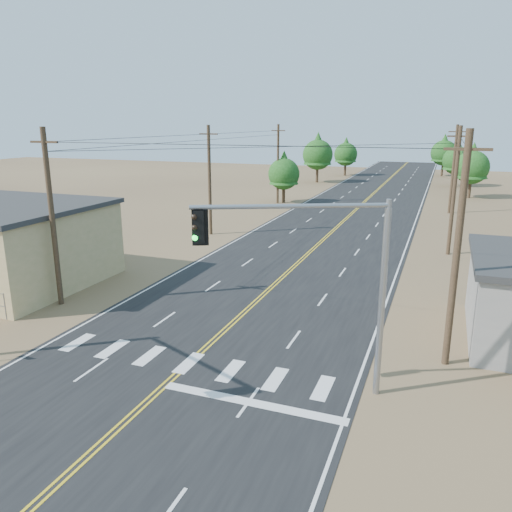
% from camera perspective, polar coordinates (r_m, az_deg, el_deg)
% --- Properties ---
extents(ground, '(220.00, 220.00, 0.00)m').
position_cam_1_polar(ground, '(17.06, -21.58, -22.96)').
color(ground, olive).
rests_on(ground, ground).
extents(road, '(15.00, 200.00, 0.02)m').
position_cam_1_polar(road, '(41.99, 6.62, 0.87)').
color(road, black).
rests_on(road, ground).
extents(utility_pole_left_near, '(1.80, 0.30, 10.00)m').
position_cam_1_polar(utility_pole_left_near, '(30.02, -22.27, 4.13)').
color(utility_pole_left_near, '#4C3826').
rests_on(utility_pole_left_near, ground).
extents(utility_pole_left_mid, '(1.80, 0.30, 10.00)m').
position_cam_1_polar(utility_pole_left_mid, '(46.50, -5.33, 8.68)').
color(utility_pole_left_mid, '#4C3826').
rests_on(utility_pole_left_mid, ground).
extents(utility_pole_left_far, '(1.80, 0.30, 10.00)m').
position_cam_1_polar(utility_pole_left_far, '(64.99, 2.52, 10.53)').
color(utility_pole_left_far, '#4C3826').
rests_on(utility_pole_left_far, ground).
extents(utility_pole_right_near, '(1.80, 0.30, 10.00)m').
position_cam_1_polar(utility_pole_right_near, '(22.14, 21.99, 0.61)').
color(utility_pole_right_near, '#4C3826').
rests_on(utility_pole_right_near, ground).
extents(utility_pole_right_mid, '(1.80, 0.30, 10.00)m').
position_cam_1_polar(utility_pole_right_mid, '(41.85, 21.72, 6.98)').
color(utility_pole_right_mid, '#4C3826').
rests_on(utility_pole_right_mid, ground).
extents(utility_pole_right_far, '(1.80, 0.30, 10.00)m').
position_cam_1_polar(utility_pole_right_far, '(61.75, 21.62, 9.27)').
color(utility_pole_right_far, '#4C3826').
rests_on(utility_pole_right_far, ground).
extents(signal_mast_right, '(6.49, 3.21, 7.61)m').
position_cam_1_polar(signal_mast_right, '(18.14, 8.22, -1.15)').
color(signal_mast_right, gray).
rests_on(signal_mast_right, ground).
extents(tree_left_near, '(4.07, 4.07, 6.78)m').
position_cam_1_polar(tree_left_near, '(65.57, 3.21, 9.70)').
color(tree_left_near, '#3F2D1E').
rests_on(tree_left_near, ground).
extents(tree_left_mid, '(5.19, 5.19, 8.65)m').
position_cam_1_polar(tree_left_mid, '(88.87, 7.08, 11.75)').
color(tree_left_mid, '#3F2D1E').
rests_on(tree_left_mid, ground).
extents(tree_left_far, '(4.50, 4.50, 7.50)m').
position_cam_1_polar(tree_left_far, '(101.35, 10.23, 11.62)').
color(tree_left_far, '#3F2D1E').
rests_on(tree_left_far, ground).
extents(tree_right_near, '(4.59, 4.59, 7.65)m').
position_cam_1_polar(tree_right_near, '(75.71, 23.49, 9.63)').
color(tree_right_near, '#3F2D1E').
rests_on(tree_right_near, ground).
extents(tree_right_mid, '(4.58, 4.58, 7.63)m').
position_cam_1_polar(tree_right_mid, '(88.72, 22.02, 10.38)').
color(tree_right_mid, '#3F2D1E').
rests_on(tree_right_mid, ground).
extents(tree_right_far, '(4.87, 4.87, 8.12)m').
position_cam_1_polar(tree_right_far, '(105.12, 20.69, 11.24)').
color(tree_right_far, '#3F2D1E').
rests_on(tree_right_far, ground).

